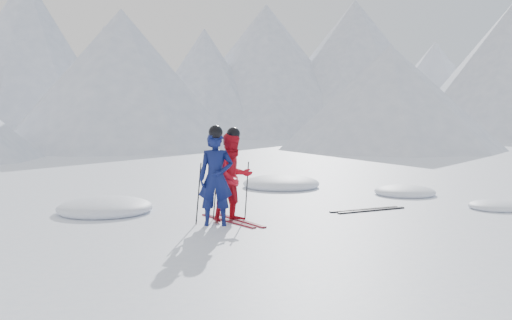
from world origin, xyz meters
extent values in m
plane|color=white|center=(0.00, 0.00, 0.00)|extent=(160.00, 160.00, 0.00)
cone|color=#B2BCD1|center=(-11.51, 40.48, 7.17)|extent=(23.96, 23.96, 14.35)
cone|color=#B2BCD1|center=(-5.08, 51.27, 5.96)|extent=(17.69, 17.69, 11.93)
cone|color=#B2BCD1|center=(4.51, 43.52, 5.42)|extent=(19.63, 19.63, 10.85)
cone|color=#B2BCD1|center=(11.74, 46.25, 7.07)|extent=(23.31, 23.31, 14.15)
cone|color=#B2BCD1|center=(21.49, 44.84, 7.44)|extent=(28.94, 28.94, 14.88)
cone|color=silver|center=(31.93, 45.34, 5.38)|extent=(24.45, 24.45, 10.76)
cone|color=#B2BCD1|center=(12.00, 20.00, 3.25)|extent=(14.00, 14.00, 6.50)
cone|color=#B2BCD1|center=(-4.00, 26.00, 4.50)|extent=(16.00, 16.00, 9.00)
imported|color=#0D164E|center=(-3.12, -0.70, 0.87)|extent=(0.72, 0.56, 1.75)
imported|color=red|center=(-2.72, -0.42, 0.85)|extent=(1.00, 0.89, 1.70)
cylinder|color=black|center=(-3.42, -0.55, 0.58)|extent=(0.12, 0.08, 1.16)
cylinder|color=black|center=(-2.87, -0.45, 0.58)|extent=(0.12, 0.07, 1.16)
cylinder|color=black|center=(-3.02, -0.17, 0.57)|extent=(0.11, 0.09, 1.13)
cylinder|color=black|center=(-2.42, -0.27, 0.57)|extent=(0.11, 0.08, 1.13)
cube|color=black|center=(-2.84, -0.42, 0.01)|extent=(0.73, 1.61, 0.03)
cube|color=black|center=(-2.60, -0.42, 0.01)|extent=(0.62, 1.64, 0.03)
cube|color=black|center=(0.29, 0.06, 0.01)|extent=(1.70, 0.32, 0.03)
cube|color=black|center=(0.39, -0.09, 0.01)|extent=(1.69, 0.38, 0.03)
ellipsoid|color=white|center=(-5.11, 1.26, 0.00)|extent=(1.99, 1.99, 0.44)
ellipsoid|color=white|center=(2.37, 1.90, 0.00)|extent=(1.55, 1.55, 0.34)
ellipsoid|color=white|center=(-0.25, 4.19, 0.00)|extent=(2.19, 2.19, 0.48)
ellipsoid|color=white|center=(3.13, -0.56, 0.00)|extent=(1.14, 1.14, 0.25)
camera|label=1|loc=(-5.04, -10.47, 1.99)|focal=38.00mm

